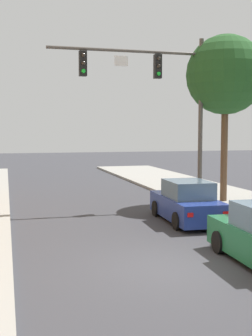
{
  "coord_description": "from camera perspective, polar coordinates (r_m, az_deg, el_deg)",
  "views": [
    {
      "loc": [
        -4.1,
        -10.54,
        3.49
      ],
      "look_at": [
        0.5,
        6.58,
        2.0
      ],
      "focal_mm": 47.81,
      "sensor_mm": 36.0,
      "label": 1
    }
  ],
  "objects": [
    {
      "name": "ground_plane",
      "position": [
        11.83,
        6.07,
        -12.38
      ],
      "size": [
        120.0,
        120.0,
        0.0
      ],
      "primitive_type": "plane",
      "color": "#38383D"
    },
    {
      "name": "traffic_signal_mast",
      "position": [
        20.32,
        4.25,
        10.09
      ],
      "size": [
        7.1,
        0.38,
        7.5
      ],
      "color": "#514C47",
      "rests_on": "sidewalk_right"
    },
    {
      "name": "street_tree_second",
      "position": [
        21.79,
        12.57,
        11.44
      ],
      "size": [
        3.7,
        3.7,
        7.78
      ],
      "color": "brown",
      "rests_on": "sidewalk_right"
    },
    {
      "name": "car_lead_blue",
      "position": [
        17.25,
        7.74,
        -4.47
      ],
      "size": [
        1.97,
        4.3,
        1.6
      ],
      "color": "navy",
      "rests_on": "ground"
    }
  ]
}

